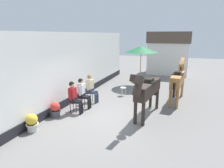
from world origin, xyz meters
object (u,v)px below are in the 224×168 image
Objects in this scene: saddled_horse_far at (178,79)px; flower_planter_middle at (55,109)px; seated_visitor_middle at (83,92)px; saddled_horse_near at (147,89)px; flower_planter_near at (32,122)px; seated_visitor_near at (74,96)px; spare_stool_white at (123,88)px; cafe_parasol at (141,49)px; seated_visitor_far at (91,87)px.

saddled_horse_far is 6.01m from flower_planter_middle.
saddled_horse_near reaches higher than seated_visitor_middle.
flower_planter_near is at bearing -132.02° from saddled_horse_far.
seated_visitor_near is 3.02× the size of spare_stool_white.
saddled_horse_far reaches higher than flower_planter_near.
flower_planter_near is (-3.50, -2.62, -0.82)m from saddled_horse_near.
saddled_horse_far is at bearing 47.98° from flower_planter_near.
flower_planter_near is (-0.60, -2.60, -0.44)m from seated_visitor_middle.
spare_stool_white is (1.25, 3.08, -0.38)m from seated_visitor_near.
flower_planter_near reaches higher than spare_stool_white.
flower_planter_middle is at bearing -114.19° from seated_visitor_middle.
cafe_parasol reaches higher than seated_visitor_middle.
seated_visitor_middle is 0.47× the size of saddled_horse_near.
seated_visitor_far is at bearing -111.62° from cafe_parasol.
seated_visitor_near is 6.02m from cafe_parasol.
flower_planter_middle is at bearing -115.47° from spare_stool_white.
seated_visitor_near is 0.66m from seated_visitor_middle.
cafe_parasol reaches higher than saddled_horse_far.
flower_planter_middle is 6.88m from cafe_parasol.
spare_stool_white is (-2.82, -0.09, -0.76)m from saddled_horse_far.
flower_planter_near is 8.08m from cafe_parasol.
saddled_horse_near is 3.05m from spare_stool_white.
flower_planter_middle is at bearing -109.35° from cafe_parasol.
seated_visitor_near is at bearing -106.55° from cafe_parasol.
cafe_parasol is at bearing 104.92° from saddled_horse_near.
saddled_horse_near is at bearing 20.59° from flower_planter_middle.
saddled_horse_far is at bearing -44.95° from cafe_parasol.
saddled_horse_near is at bearing -16.43° from seated_visitor_far.
saddled_horse_near reaches higher than seated_visitor_near.
seated_visitor_far is at bearing 75.06° from flower_planter_middle.
seated_visitor_far is 2.17× the size of flower_planter_near.
spare_stool_white is at bearing -99.35° from cafe_parasol.
saddled_horse_near is 4.45m from flower_planter_near.
seated_visitor_near is at bearing -95.01° from seated_visitor_middle.
saddled_horse_far is 1.16× the size of cafe_parasol.
seated_visitor_middle is at bearing -147.94° from saddled_horse_far.
saddled_horse_near is at bearing -75.08° from cafe_parasol.
spare_stool_white is at bearing 70.41° from flower_planter_near.
saddled_horse_far is 2.92m from spare_stool_white.
flower_planter_middle reaches higher than spare_stool_white.
spare_stool_white is (1.19, 2.42, -0.38)m from seated_visitor_middle.
cafe_parasol is (1.60, 4.04, 1.59)m from seated_visitor_far.
flower_planter_near is at bearing -106.30° from cafe_parasol.
seated_visitor_near reaches higher than spare_stool_white.
seated_visitor_middle reaches higher than spare_stool_white.
seated_visitor_middle is 3.02× the size of spare_stool_white.
seated_visitor_far is 0.46× the size of saddled_horse_far.
flower_planter_near is (-4.60, -5.11, -0.82)m from saddled_horse_far.
saddled_horse_far is at bearing 22.18° from seated_visitor_far.
flower_planter_middle is (-0.58, -2.16, -0.44)m from seated_visitor_far.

